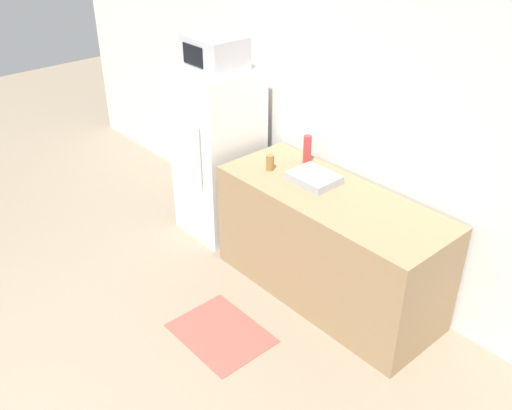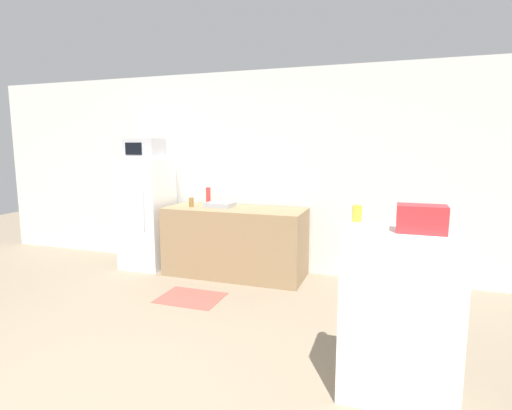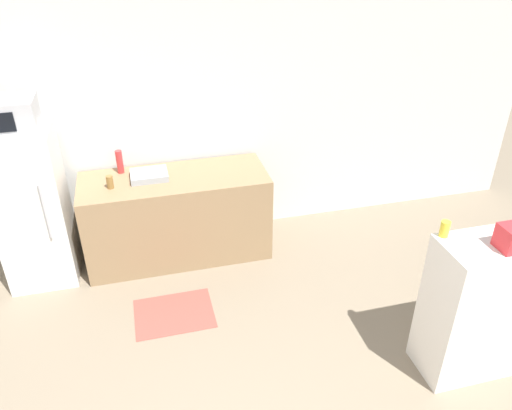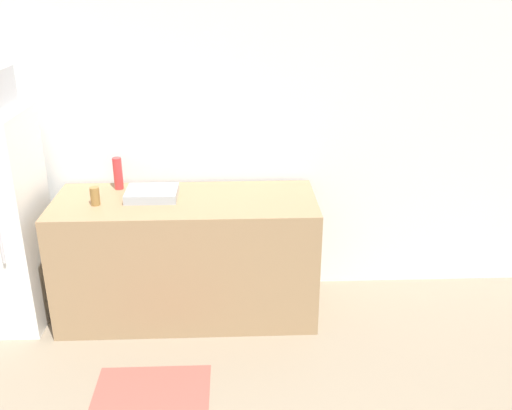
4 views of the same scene
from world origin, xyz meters
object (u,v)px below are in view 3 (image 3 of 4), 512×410
object	(u,v)px
bottle_short	(110,182)
jar	(445,229)
refrigerator	(32,207)
microwave	(8,115)
bottle_tall	(120,162)

from	to	relation	value
bottle_short	jar	xyz separation A→B (m)	(2.21, -1.78, 0.26)
refrigerator	microwave	distance (m)	0.87
bottle_tall	jar	bearing A→B (deg)	-44.49
bottle_tall	bottle_short	bearing A→B (deg)	-108.53
refrigerator	jar	world-z (taller)	refrigerator
refrigerator	bottle_tall	xyz separation A→B (m)	(0.80, 0.24, 0.24)
microwave	jar	bearing A→B (deg)	-32.12
bottle_short	jar	size ratio (longest dim) A/B	1.06
microwave	bottle_short	xyz separation A→B (m)	(0.70, -0.05, -0.68)
refrigerator	microwave	bearing A→B (deg)	-107.97
bottle_tall	jar	xyz separation A→B (m)	(2.11, -2.07, 0.20)
microwave	refrigerator	bearing A→B (deg)	72.03
refrigerator	microwave	world-z (taller)	microwave
microwave	bottle_short	bearing A→B (deg)	-4.23
microwave	bottle_tall	size ratio (longest dim) A/B	1.98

